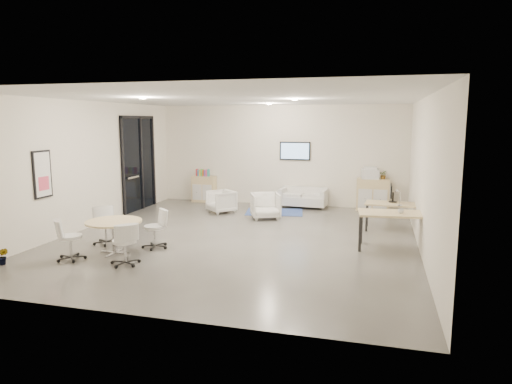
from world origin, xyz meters
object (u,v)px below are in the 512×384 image
Objects in this scene: sideboard_right at (373,195)px; desk_rear at (393,206)px; round_table at (114,225)px; armchair_left at (221,200)px; desk_front at (396,216)px; sideboard_left at (204,189)px; armchair_right at (265,204)px; loveseat at (303,198)px.

sideboard_right is 2.60m from desk_rear.
desk_rear is 1.20× the size of round_table.
sideboard_right is at bearing 62.76° from armchair_left.
armchair_left is 4.65m from round_table.
desk_rear is at bearing 85.02° from desk_front.
sideboard_left is 3.35m from armchair_right.
round_table is (-2.17, -4.11, 0.21)m from armchair_right.
round_table reaches higher than desk_rear.
armchair_right is 3.43m from desk_rear.
loveseat is 1.88× the size of armchair_right.
sideboard_left reaches higher than desk_front.
desk_rear is at bearing -31.69° from armchair_right.
round_table is (-5.03, -6.13, 0.12)m from sideboard_right.
armchair_right reaches higher than loveseat.
sideboard_right is 4.38m from desk_front.
loveseat is (3.40, -0.14, -0.14)m from sideboard_left.
armchair_right is 0.49× the size of desk_front.
sideboard_right is 1.33× the size of armchair_left.
desk_rear is at bearing -38.75° from loveseat.
sideboard_left is 3.41m from loveseat.
sideboard_left is at bearing -178.22° from loveseat.
armchair_right is at bearing -107.51° from loveseat.
sideboard_left is 1.96m from armchair_left.
sideboard_left is at bearing 160.76° from desk_rear.
round_table is at bearing -85.60° from sideboard_left.
desk_rear is (2.62, -2.44, 0.32)m from loveseat.
sideboard_right is 0.65× the size of loveseat.
desk_front is (0.54, -4.34, 0.24)m from sideboard_right.
round_table is at bearing -167.84° from desk_front.
armchair_left is at bearing 144.50° from desk_front.
loveseat is at bearing 75.90° from armchair_left.
sideboard_right is 3.51m from armchair_right.
round_table is at bearing -111.79° from loveseat.
armchair_right is (-0.76, -1.91, 0.10)m from loveseat.
desk_front reaches higher than round_table.
loveseat is 5.01m from desk_front.
desk_front is (4.88, -2.80, 0.36)m from armchair_left.
armchair_left reaches higher than desk_rear.
sideboard_left is at bearing 169.76° from armchair_left.
sideboard_right is at bearing 105.40° from desk_rear.
sideboard_left is 6.55m from desk_rear.
sideboard_left is 7.47m from desk_front.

